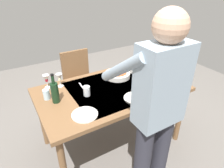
% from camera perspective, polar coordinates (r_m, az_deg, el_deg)
% --- Properties ---
extents(ground_plane, '(6.00, 6.00, 0.00)m').
position_cam_1_polar(ground_plane, '(2.57, 0.00, -16.25)').
color(ground_plane, '#66605B').
extents(dining_table, '(1.57, 0.91, 0.78)m').
position_cam_1_polar(dining_table, '(2.13, 0.00, -3.00)').
color(dining_table, brown).
rests_on(dining_table, ground_plane).
extents(chair_near, '(0.40, 0.40, 0.91)m').
position_cam_1_polar(chair_near, '(2.85, -9.73, 1.61)').
color(chair_near, '#523019').
rests_on(chair_near, ground_plane).
extents(person_server, '(0.42, 0.61, 1.69)m').
position_cam_1_polar(person_server, '(1.49, 12.90, -7.42)').
color(person_server, '#2D2D38').
rests_on(person_server, ground_plane).
extents(wine_bottle, '(0.07, 0.07, 0.30)m').
position_cam_1_polar(wine_bottle, '(1.89, -16.45, -2.25)').
color(wine_bottle, black).
rests_on(wine_bottle, dining_table).
extents(wine_glass_left, '(0.07, 0.07, 0.15)m').
position_cam_1_polar(wine_glass_left, '(2.16, -18.75, 1.40)').
color(wine_glass_left, white).
rests_on(wine_glass_left, dining_table).
extents(wine_glass_right, '(0.07, 0.07, 0.15)m').
position_cam_1_polar(wine_glass_right, '(2.14, -15.20, 1.76)').
color(wine_glass_right, white).
rests_on(wine_glass_right, dining_table).
extents(water_cup_near_left, '(0.07, 0.07, 0.10)m').
position_cam_1_polar(water_cup_near_left, '(1.95, -7.44, -2.05)').
color(water_cup_near_left, silver).
rests_on(water_cup_near_left, dining_table).
extents(water_cup_near_right, '(0.08, 0.08, 0.11)m').
position_cam_1_polar(water_cup_near_right, '(2.10, 8.85, 0.35)').
color(water_cup_near_right, silver).
rests_on(water_cup_near_right, dining_table).
extents(water_cup_far_left, '(0.06, 0.06, 0.10)m').
position_cam_1_polar(water_cup_far_left, '(1.99, -18.69, -2.90)').
color(water_cup_far_left, silver).
rests_on(water_cup_far_left, dining_table).
extents(serving_bowl_pasta, '(0.30, 0.30, 0.07)m').
position_cam_1_polar(serving_bowl_pasta, '(2.31, 1.63, 2.88)').
color(serving_bowl_pasta, silver).
rests_on(serving_bowl_pasta, dining_table).
extents(side_bowl_salad, '(0.18, 0.18, 0.07)m').
position_cam_1_polar(side_bowl_salad, '(2.47, 6.75, 4.55)').
color(side_bowl_salad, silver).
rests_on(side_bowl_salad, dining_table).
extents(dinner_plate_near, '(0.23, 0.23, 0.01)m').
position_cam_1_polar(dinner_plate_near, '(1.72, -8.01, -8.89)').
color(dinner_plate_near, silver).
rests_on(dinner_plate_near, dining_table).
extents(dinner_plate_far, '(0.23, 0.23, 0.01)m').
position_cam_1_polar(dinner_plate_far, '(1.92, 6.88, -4.14)').
color(dinner_plate_far, silver).
rests_on(dinner_plate_far, dining_table).
extents(table_knife, '(0.03, 0.20, 0.00)m').
position_cam_1_polar(table_knife, '(2.13, -8.76, -0.85)').
color(table_knife, silver).
rests_on(table_knife, dining_table).
extents(table_fork, '(0.04, 0.18, 0.00)m').
position_cam_1_polar(table_fork, '(2.42, 12.86, 2.60)').
color(table_fork, silver).
rests_on(table_fork, dining_table).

